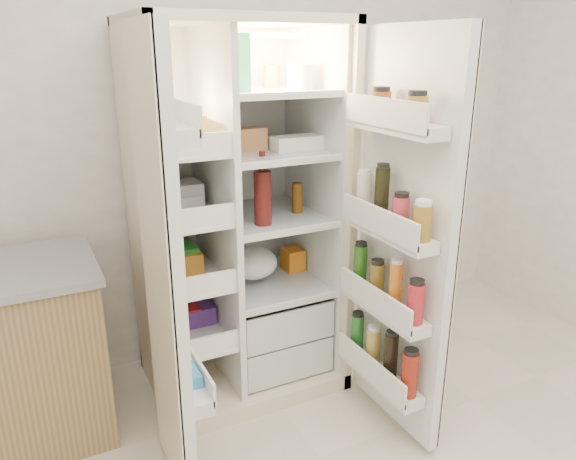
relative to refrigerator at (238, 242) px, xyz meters
name	(u,v)px	position (x,y,z in m)	size (l,w,h in m)	color
wall_back	(219,112)	(0.05, 0.35, 0.61)	(4.00, 0.02, 2.70)	white
refrigerator	(238,242)	(0.00, 0.00, 0.00)	(0.92, 0.70, 1.80)	beige
freezer_door	(165,276)	(-0.52, -0.60, 0.15)	(0.15, 0.40, 1.72)	silver
fridge_door	(401,246)	(0.46, -0.70, 0.13)	(0.17, 0.58, 1.72)	silver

